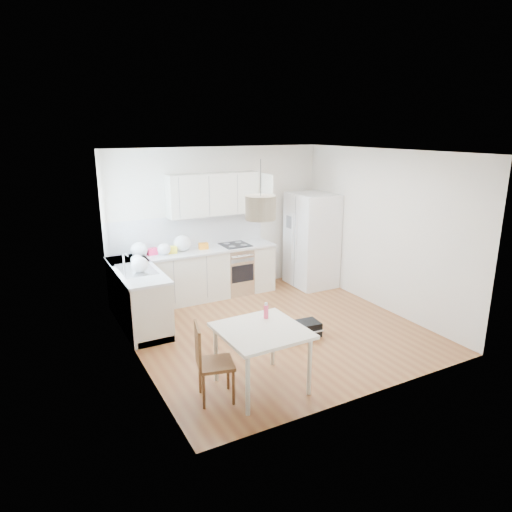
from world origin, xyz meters
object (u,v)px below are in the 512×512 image
Objects in this scene: refrigerator at (312,240)px; dining_table at (262,336)px; dining_chair at (216,362)px; gym_bag at (304,329)px.

refrigerator is 1.84× the size of dining_table.
refrigerator reaches higher than dining_table.
dining_table is at bearing 10.73° from dining_chair.
dining_table is 0.61m from dining_chair.
refrigerator is 3.93× the size of gym_bag.
dining_table is 2.13× the size of gym_bag.
gym_bag is at bearing 35.65° from dining_table.
gym_bag is at bearing -126.44° from refrigerator.
refrigerator reaches higher than dining_chair.
dining_chair is at bearing -148.55° from gym_bag.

